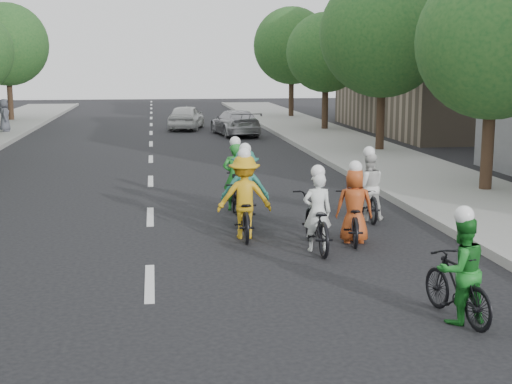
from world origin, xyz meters
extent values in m
plane|color=black|center=(0.00, 0.00, 0.00)|extent=(120.00, 120.00, 0.00)
cube|color=gray|center=(8.00, 10.00, 0.07)|extent=(4.00, 80.00, 0.15)
cube|color=#999993|center=(6.05, 10.00, 0.09)|extent=(0.18, 80.00, 0.18)
cube|color=gray|center=(16.00, 24.00, 4.00)|extent=(10.00, 14.00, 8.00)
cylinder|color=black|center=(-8.20, 33.00, 1.24)|extent=(0.32, 0.32, 2.48)
sphere|color=#194C1F|center=(-8.20, 33.00, 4.53)|extent=(4.80, 4.80, 4.80)
cylinder|color=black|center=(8.80, 6.60, 1.14)|extent=(0.32, 0.32, 2.27)
sphere|color=#194C1F|center=(8.80, 6.60, 3.97)|extent=(4.00, 4.00, 4.00)
cylinder|color=black|center=(8.80, 15.60, 1.24)|extent=(0.32, 0.32, 2.48)
sphere|color=#194C1F|center=(8.80, 15.60, 4.53)|extent=(4.80, 4.80, 4.80)
cylinder|color=black|center=(8.80, 24.60, 1.14)|extent=(0.32, 0.32, 2.27)
sphere|color=#194C1F|center=(8.80, 24.60, 3.97)|extent=(4.00, 4.00, 4.00)
cylinder|color=black|center=(8.80, 33.60, 1.24)|extent=(0.32, 0.32, 2.48)
sphere|color=#194C1F|center=(8.80, 33.60, 4.53)|extent=(4.80, 4.80, 4.80)
imported|color=black|center=(4.11, -2.23, 0.47)|extent=(0.71, 1.61, 0.94)
imported|color=#197121|center=(4.11, -2.33, 0.72)|extent=(0.79, 0.66, 1.45)
sphere|color=white|center=(4.11, -2.33, 1.47)|extent=(0.26, 0.26, 0.26)
imported|color=black|center=(1.87, 2.85, 0.50)|extent=(0.76, 1.92, 0.99)
imported|color=gold|center=(1.87, 2.75, 0.83)|extent=(1.10, 0.67, 1.66)
sphere|color=white|center=(1.87, 2.75, 1.68)|extent=(0.26, 0.26, 0.26)
imported|color=black|center=(2.04, 4.11, 0.52)|extent=(0.57, 1.75, 1.04)
imported|color=#246E61|center=(2.04, 4.01, 0.80)|extent=(1.06, 0.64, 1.61)
sphere|color=white|center=(2.04, 4.01, 1.63)|extent=(0.26, 0.26, 0.26)
imported|color=black|center=(3.07, 1.67, 0.52)|extent=(0.73, 1.99, 1.04)
imported|color=white|center=(3.07, 1.57, 0.73)|extent=(0.54, 0.36, 1.46)
sphere|color=white|center=(3.07, 1.57, 1.48)|extent=(0.26, 0.26, 0.26)
imported|color=black|center=(3.92, 2.18, 0.46)|extent=(0.95, 1.85, 0.93)
imported|color=#A9441B|center=(3.92, 2.08, 0.73)|extent=(0.79, 0.59, 1.45)
sphere|color=white|center=(3.92, 2.08, 1.47)|extent=(0.26, 0.26, 0.26)
imported|color=black|center=(2.00, 5.59, 0.45)|extent=(0.67, 1.54, 0.89)
imported|color=#24842B|center=(2.00, 5.49, 0.80)|extent=(0.64, 0.48, 1.60)
sphere|color=white|center=(2.00, 5.49, 1.62)|extent=(0.26, 0.26, 0.26)
imported|color=black|center=(4.79, 4.12, 0.48)|extent=(0.75, 1.86, 0.96)
imported|color=silver|center=(4.79, 4.02, 0.75)|extent=(0.76, 0.61, 1.49)
sphere|color=white|center=(4.79, 4.02, 1.51)|extent=(0.26, 0.26, 0.26)
imported|color=#A7A7AC|center=(4.04, 23.20, 0.62)|extent=(2.30, 4.45, 1.23)
imported|color=silver|center=(1.85, 26.73, 0.65)|extent=(2.28, 4.04, 1.30)
imported|color=#4F515D|center=(-7.06, 25.30, 0.94)|extent=(0.60, 0.83, 1.58)
camera|label=1|loc=(0.12, -10.94, 3.42)|focal=50.00mm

